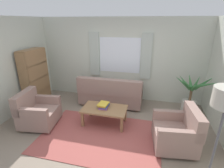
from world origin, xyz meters
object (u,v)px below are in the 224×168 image
at_px(armchair_right, 178,132).
at_px(coffee_table, 104,110).
at_px(book_stack_on_table, 104,105).
at_px(potted_plant, 191,97).
at_px(bookshelf, 37,77).
at_px(armchair_left, 37,112).
at_px(couch, 111,94).

height_order(armchair_right, coffee_table, armchair_right).
distance_m(armchair_right, book_stack_on_table, 1.80).
height_order(armchair_right, book_stack_on_table, armchair_right).
xyz_separation_m(potted_plant, bookshelf, (-4.49, -0.49, 0.40)).
bearing_deg(book_stack_on_table, armchair_left, -163.33).
bearing_deg(couch, armchair_left, 44.65).
bearing_deg(potted_plant, couch, -178.49).
relative_size(coffee_table, bookshelf, 0.64).
distance_m(armchair_right, bookshelf, 4.17).
xyz_separation_m(couch, coffee_table, (0.11, -1.06, 0.01)).
relative_size(armchair_right, book_stack_on_table, 2.86).
height_order(couch, coffee_table, couch).
bearing_deg(armchair_right, potted_plant, 155.30).
height_order(book_stack_on_table, potted_plant, potted_plant).
bearing_deg(coffee_table, armchair_right, -15.48).
relative_size(couch, armchair_right, 2.03).
height_order(armchair_right, bookshelf, bookshelf).
height_order(armchair_left, armchair_right, same).
distance_m(coffee_table, bookshelf, 2.44).
bearing_deg(coffee_table, bookshelf, 164.78).
distance_m(armchair_right, coffee_table, 1.75).
distance_m(couch, coffee_table, 1.07).
relative_size(couch, coffee_table, 1.73).
height_order(armchair_right, potted_plant, potted_plant).
xyz_separation_m(armchair_left, coffee_table, (1.62, 0.43, 0.03)).
relative_size(couch, book_stack_on_table, 5.80).
bearing_deg(book_stack_on_table, couch, 94.17).
bearing_deg(couch, book_stack_on_table, 94.17).
relative_size(armchair_left, book_stack_on_table, 2.89).
bearing_deg(book_stack_on_table, coffee_table, -52.57).
distance_m(coffee_table, potted_plant, 2.46).
xyz_separation_m(coffee_table, book_stack_on_table, (-0.03, 0.04, 0.11)).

